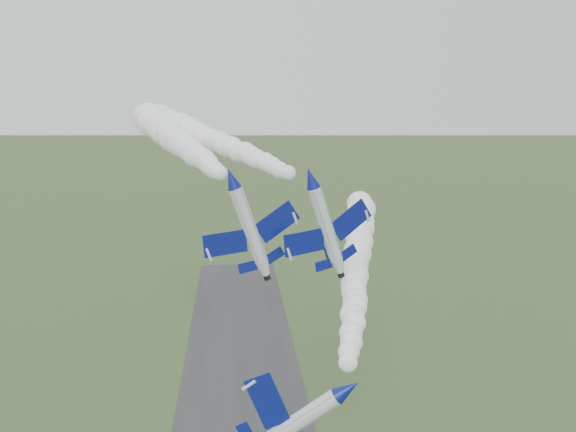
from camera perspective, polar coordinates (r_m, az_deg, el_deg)
name	(u,v)px	position (r m, az deg, el deg)	size (l,w,h in m)	color
jet_lead	(348,390)	(55.97, 5.36, -15.12)	(7.06, 13.14, 8.68)	silver
smoke_trail_jet_lead	(357,256)	(92.58, 6.19, -3.53)	(4.99, 72.02, 4.99)	white
jet_pair_left	(232,178)	(71.10, -5.03, 3.37)	(11.16, 13.78, 4.56)	silver
smoke_trail_jet_pair_left	(174,138)	(106.71, -10.06, 6.84)	(5.94, 67.05, 5.94)	white
jet_pair_right	(311,178)	(72.10, 2.08, 3.41)	(11.10, 13.54, 4.60)	silver
smoke_trail_jet_pair_right	(206,137)	(109.65, -7.26, 7.01)	(5.09, 73.76, 5.09)	white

